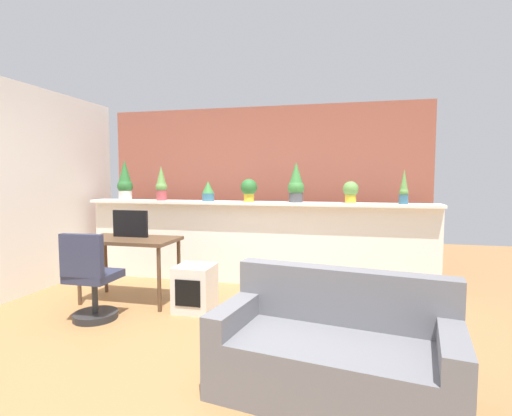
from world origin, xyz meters
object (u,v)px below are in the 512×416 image
(tv_monitor, at_px, (130,224))
(desk, at_px, (130,245))
(potted_plant_1, at_px, (161,184))
(potted_plant_5, at_px, (351,191))
(potted_plant_4, at_px, (296,184))
(couch, at_px, (334,353))
(potted_plant_0, at_px, (125,181))
(potted_plant_3, at_px, (249,189))
(office_chair, at_px, (91,283))
(potted_plant_6, at_px, (404,189))
(side_cube_shelf, at_px, (195,288))
(potted_plant_2, at_px, (208,191))

(tv_monitor, bearing_deg, desk, -67.73)
(potted_plant_1, height_order, potted_plant_5, potted_plant_1)
(potted_plant_4, xyz_separation_m, desk, (-1.80, -1.06, -0.71))
(potted_plant_4, height_order, couch, potted_plant_4)
(potted_plant_0, height_order, potted_plant_4, potted_plant_0)
(potted_plant_3, bearing_deg, tv_monitor, -141.67)
(potted_plant_4, xyz_separation_m, office_chair, (-1.84, -1.71, -0.99))
(potted_plant_6, height_order, side_cube_shelf, potted_plant_6)
(potted_plant_0, distance_m, potted_plant_2, 1.30)
(potted_plant_0, xyz_separation_m, potted_plant_6, (3.84, -0.04, -0.08))
(potted_plant_5, bearing_deg, potted_plant_3, -177.58)
(potted_plant_5, bearing_deg, potted_plant_2, -178.54)
(potted_plant_4, distance_m, desk, 2.21)
(potted_plant_0, xyz_separation_m, potted_plant_3, (1.88, -0.02, -0.10))
(potted_plant_2, distance_m, tv_monitor, 1.20)
(potted_plant_1, relative_size, potted_plant_2, 1.78)
(potted_plant_1, xyz_separation_m, side_cube_shelf, (0.97, -1.15, -1.11))
(potted_plant_0, bearing_deg, potted_plant_4, 0.06)
(potted_plant_1, xyz_separation_m, office_chair, (0.07, -1.68, -0.97))
(office_chair, bearing_deg, potted_plant_1, 92.42)
(potted_plant_5, xyz_separation_m, desk, (-2.50, -1.09, -0.62))
(potted_plant_6, height_order, desk, potted_plant_6)
(potted_plant_1, distance_m, potted_plant_6, 3.24)
(potted_plant_3, height_order, potted_plant_6, potted_plant_6)
(potted_plant_6, bearing_deg, tv_monitor, -163.58)
(office_chair, xyz_separation_m, side_cube_shelf, (0.90, 0.53, -0.14))
(potted_plant_5, height_order, couch, potted_plant_5)
(potted_plant_5, height_order, potted_plant_6, potted_plant_6)
(potted_plant_0, relative_size, potted_plant_6, 1.36)
(potted_plant_1, relative_size, potted_plant_3, 1.60)
(potted_plant_5, relative_size, desk, 0.25)
(potted_plant_1, bearing_deg, couch, -44.40)
(potted_plant_1, bearing_deg, potted_plant_5, 1.43)
(potted_plant_0, height_order, potted_plant_5, potted_plant_0)
(tv_monitor, bearing_deg, potted_plant_6, 16.42)
(desk, bearing_deg, potted_plant_5, 23.52)
(side_cube_shelf, bearing_deg, potted_plant_4, 51.42)
(potted_plant_3, bearing_deg, potted_plant_6, -0.60)
(potted_plant_4, xyz_separation_m, couch, (0.59, -2.48, -1.09))
(desk, distance_m, tv_monitor, 0.26)
(potted_plant_6, xyz_separation_m, office_chair, (-3.17, -1.67, -0.93))
(potted_plant_5, xyz_separation_m, side_cube_shelf, (-1.64, -1.22, -1.03))
(potted_plant_3, height_order, desk, potted_plant_3)
(potted_plant_0, relative_size, tv_monitor, 1.32)
(potted_plant_2, height_order, couch, potted_plant_2)
(office_chair, distance_m, couch, 2.55)
(potted_plant_4, bearing_deg, office_chair, -137.07)
(potted_plant_3, height_order, couch, potted_plant_3)
(couch, bearing_deg, potted_plant_4, 103.38)
(potted_plant_4, relative_size, potted_plant_5, 1.90)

